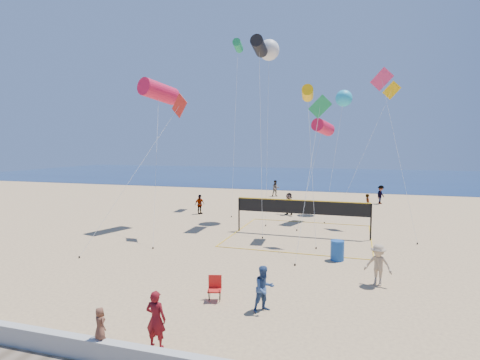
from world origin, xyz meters
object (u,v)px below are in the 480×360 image
(trash_barrel, at_px, (337,250))
(volleyball_net, at_px, (302,211))
(woman, at_px, (156,319))
(camp_chair, at_px, (215,287))

(trash_barrel, bearing_deg, volleyball_net, 116.68)
(woman, relative_size, camp_chair, 1.63)
(trash_barrel, xyz_separation_m, volleyball_net, (-2.45, 4.88, 1.09))
(woman, xyz_separation_m, volleyball_net, (2.29, 14.94, 0.75))
(camp_chair, xyz_separation_m, trash_barrel, (4.28, 6.43, -0.01))
(camp_chair, relative_size, volleyball_net, 0.12)
(camp_chair, distance_m, volleyball_net, 11.50)
(woman, distance_m, camp_chair, 3.68)
(woman, relative_size, trash_barrel, 1.65)
(trash_barrel, height_order, volleyball_net, volleyball_net)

